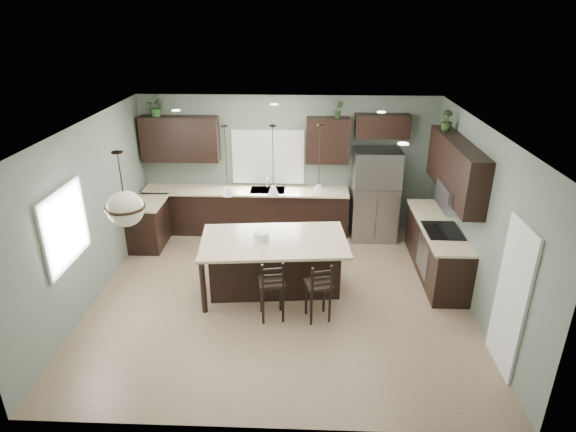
# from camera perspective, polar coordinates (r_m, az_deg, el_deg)

# --- Properties ---
(ground) EXTENTS (6.00, 6.00, 0.00)m
(ground) POSITION_cam_1_polar(r_m,az_deg,el_deg) (8.05, -0.84, -9.32)
(ground) COLOR #9E8466
(ground) RESTS_ON ground
(pantry_door) EXTENTS (0.04, 0.82, 2.04)m
(pantry_door) POSITION_cam_1_polar(r_m,az_deg,el_deg) (6.71, 24.94, -8.86)
(pantry_door) COLOR white
(pantry_door) RESTS_ON ground
(window_back) EXTENTS (1.35, 0.02, 1.00)m
(window_back) POSITION_cam_1_polar(r_m,az_deg,el_deg) (9.93, -2.36, 7.01)
(window_back) COLOR white
(window_back) RESTS_ON room_shell
(window_left) EXTENTS (0.02, 1.10, 1.00)m
(window_left) POSITION_cam_1_polar(r_m,az_deg,el_deg) (7.40, -25.03, -1.19)
(window_left) COLOR white
(window_left) RESTS_ON room_shell
(left_return_cabs) EXTENTS (0.60, 0.90, 0.90)m
(left_return_cabs) POSITION_cam_1_polar(r_m,az_deg,el_deg) (9.82, -16.24, -1.00)
(left_return_cabs) COLOR black
(left_return_cabs) RESTS_ON ground
(left_return_countertop) EXTENTS (0.66, 0.96, 0.04)m
(left_return_countertop) POSITION_cam_1_polar(r_m,az_deg,el_deg) (9.63, -16.44, 1.54)
(left_return_countertop) COLOR beige
(left_return_countertop) RESTS_ON left_return_cabs
(back_lower_cabs) EXTENTS (4.20, 0.60, 0.90)m
(back_lower_cabs) POSITION_cam_1_polar(r_m,az_deg,el_deg) (10.08, -4.93, 0.55)
(back_lower_cabs) COLOR black
(back_lower_cabs) RESTS_ON ground
(back_countertop) EXTENTS (4.20, 0.66, 0.04)m
(back_countertop) POSITION_cam_1_polar(r_m,az_deg,el_deg) (9.89, -5.04, 3.02)
(back_countertop) COLOR beige
(back_countertop) RESTS_ON back_lower_cabs
(sink_inset) EXTENTS (0.70, 0.45, 0.01)m
(sink_inset) POSITION_cam_1_polar(r_m,az_deg,el_deg) (9.84, -2.44, 3.07)
(sink_inset) COLOR gray
(sink_inset) RESTS_ON back_countertop
(faucet) EXTENTS (0.02, 0.02, 0.28)m
(faucet) POSITION_cam_1_polar(r_m,az_deg,el_deg) (9.76, -2.47, 3.81)
(faucet) COLOR silver
(faucet) RESTS_ON back_countertop
(back_upper_left) EXTENTS (1.55, 0.34, 0.90)m
(back_upper_left) POSITION_cam_1_polar(r_m,az_deg,el_deg) (9.97, -12.67, 8.91)
(back_upper_left) COLOR black
(back_upper_left) RESTS_ON room_shell
(back_upper_right) EXTENTS (0.85, 0.34, 0.90)m
(back_upper_right) POSITION_cam_1_polar(r_m,az_deg,el_deg) (9.65, 4.73, 8.93)
(back_upper_right) COLOR black
(back_upper_right) RESTS_ON room_shell
(fridge_header) EXTENTS (1.05, 0.34, 0.45)m
(fridge_header) POSITION_cam_1_polar(r_m,az_deg,el_deg) (9.69, 11.11, 10.45)
(fridge_header) COLOR black
(fridge_header) RESTS_ON room_shell
(right_lower_cabs) EXTENTS (0.60, 2.35, 0.90)m
(right_lower_cabs) POSITION_cam_1_polar(r_m,az_deg,el_deg) (8.88, 17.17, -3.78)
(right_lower_cabs) COLOR black
(right_lower_cabs) RESTS_ON ground
(right_countertop) EXTENTS (0.66, 2.35, 0.04)m
(right_countertop) POSITION_cam_1_polar(r_m,az_deg,el_deg) (8.68, 17.41, -1.02)
(right_countertop) COLOR beige
(right_countertop) RESTS_ON right_lower_cabs
(cooktop) EXTENTS (0.58, 0.75, 0.02)m
(cooktop) POSITION_cam_1_polar(r_m,az_deg,el_deg) (8.43, 17.87, -1.64)
(cooktop) COLOR black
(cooktop) RESTS_ON right_countertop
(wall_oven_front) EXTENTS (0.01, 0.72, 0.60)m
(wall_oven_front) POSITION_cam_1_polar(r_m,az_deg,el_deg) (8.57, 15.62, -4.62)
(wall_oven_front) COLOR gray
(wall_oven_front) RESTS_ON right_lower_cabs
(right_upper_cabs) EXTENTS (0.34, 2.35, 0.90)m
(right_upper_cabs) POSITION_cam_1_polar(r_m,az_deg,el_deg) (8.37, 19.24, 5.40)
(right_upper_cabs) COLOR black
(right_upper_cabs) RESTS_ON room_shell
(microwave) EXTENTS (0.40, 0.75, 0.40)m
(microwave) POSITION_cam_1_polar(r_m,az_deg,el_deg) (8.23, 19.05, 2.17)
(microwave) COLOR gray
(microwave) RESTS_ON right_upper_cabs
(refrigerator) EXTENTS (0.90, 0.74, 1.85)m
(refrigerator) POSITION_cam_1_polar(r_m,az_deg,el_deg) (9.78, 10.26, 2.50)
(refrigerator) COLOR gray
(refrigerator) RESTS_ON ground
(kitchen_island) EXTENTS (2.46, 1.55, 0.92)m
(kitchen_island) POSITION_cam_1_polar(r_m,az_deg,el_deg) (7.97, -1.64, -5.82)
(kitchen_island) COLOR black
(kitchen_island) RESTS_ON ground
(serving_dish) EXTENTS (0.24, 0.24, 0.14)m
(serving_dish) POSITION_cam_1_polar(r_m,az_deg,el_deg) (7.72, -3.17, -2.41)
(serving_dish) COLOR white
(serving_dish) RESTS_ON kitchen_island
(bar_stool_center) EXTENTS (0.44, 0.44, 1.02)m
(bar_stool_center) POSITION_cam_1_polar(r_m,az_deg,el_deg) (7.26, -1.94, -8.57)
(bar_stool_center) COLOR black
(bar_stool_center) RESTS_ON ground
(bar_stool_right) EXTENTS (0.45, 0.45, 0.98)m
(bar_stool_right) POSITION_cam_1_polar(r_m,az_deg,el_deg) (7.26, 3.59, -8.80)
(bar_stool_right) COLOR black
(bar_stool_right) RESTS_ON ground
(pendant_left) EXTENTS (0.17, 0.17, 1.10)m
(pendant_left) POSITION_cam_1_polar(r_m,az_deg,el_deg) (7.29, -7.35, 6.43)
(pendant_left) COLOR silver
(pendant_left) RESTS_ON room_shell
(pendant_center) EXTENTS (0.17, 0.17, 1.10)m
(pendant_center) POSITION_cam_1_polar(r_m,az_deg,el_deg) (7.27, -1.80, 6.57)
(pendant_center) COLOR white
(pendant_center) RESTS_ON room_shell
(pendant_right) EXTENTS (0.17, 0.17, 1.10)m
(pendant_right) POSITION_cam_1_polar(r_m,az_deg,el_deg) (7.31, 3.73, 6.64)
(pendant_right) COLOR white
(pendant_right) RESTS_ON room_shell
(chandelier) EXTENTS (0.50, 0.50, 0.98)m
(chandelier) POSITION_cam_1_polar(r_m,az_deg,el_deg) (6.26, -19.01, 3.02)
(chandelier) COLOR beige
(chandelier) RESTS_ON room_shell
(plant_back_left) EXTENTS (0.38, 0.34, 0.38)m
(plant_back_left) POSITION_cam_1_polar(r_m,az_deg,el_deg) (9.92, -15.35, 12.39)
(plant_back_left) COLOR #285023
(plant_back_left) RESTS_ON back_upper_left
(plant_back_right) EXTENTS (0.19, 0.15, 0.33)m
(plant_back_right) POSITION_cam_1_polar(r_m,az_deg,el_deg) (9.50, 6.01, 12.46)
(plant_back_right) COLOR #2E4B21
(plant_back_right) RESTS_ON back_upper_right
(plant_right_wall) EXTENTS (0.21, 0.21, 0.35)m
(plant_right_wall) POSITION_cam_1_polar(r_m,az_deg,el_deg) (8.89, 18.33, 10.72)
(plant_right_wall) COLOR #2C481F
(plant_right_wall) RESTS_ON right_upper_cabs
(room_shell) EXTENTS (6.00, 6.00, 6.00)m
(room_shell) POSITION_cam_1_polar(r_m,az_deg,el_deg) (7.28, -0.91, 2.00)
(room_shell) COLOR slate
(room_shell) RESTS_ON ground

